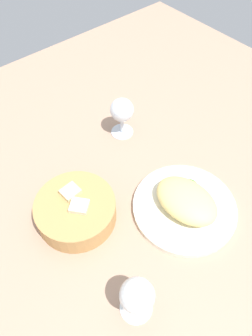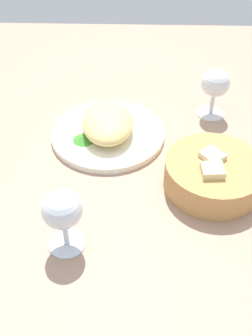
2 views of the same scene
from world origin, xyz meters
The scene contains 7 objects.
ground_plane centered at (0.00, 0.00, -1.00)cm, with size 140.00×140.00×2.00cm, color tan.
plate centered at (-11.05, 0.40, 0.70)cm, with size 24.46×24.46×1.40cm, color white.
omelette centered at (-11.05, 0.40, 3.83)cm, with size 15.45×10.87×4.87cm, color #E1C875.
lettuce_garnish centered at (-7.94, -4.88, 2.03)cm, with size 4.67×4.67×1.27cm, color #3E8E2D.
bread_basket centered at (3.59, 20.60, 3.01)cm, with size 18.26×18.26×7.15cm.
wine_glass_near centered at (18.06, -4.97, 7.74)cm, with size 6.45×6.45×11.71cm.
wine_glass_far centered at (-20.35, 23.37, 7.51)cm, with size 6.42×6.42×11.47cm.
Camera 2 is at (60.32, 6.10, 55.75)cm, focal length 44.37 mm.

